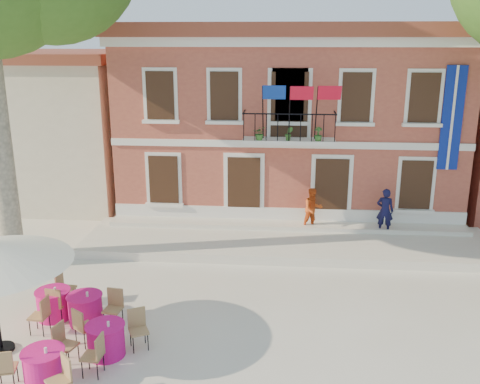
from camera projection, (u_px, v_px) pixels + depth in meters
name	position (u px, v px, depth m)	size (l,w,h in m)	color
ground	(213.00, 305.00, 14.52)	(90.00, 90.00, 0.00)	beige
main_building	(288.00, 115.00, 22.86)	(13.50, 9.59, 7.50)	#B25640
neighbor_west	(41.00, 121.00, 24.89)	(9.40, 9.40, 6.40)	beige
terrace	(286.00, 242.00, 18.53)	(14.00, 3.40, 0.30)	silver
pedestrian_navy	(385.00, 211.00, 18.84)	(0.59, 0.39, 1.62)	#0F0F33
pedestrian_orange	(313.00, 209.00, 19.16)	(0.75, 0.58, 1.53)	#CF4C18
cafe_table_0	(85.00, 308.00, 13.50)	(1.96, 0.90, 0.95)	#CF137F
cafe_table_1	(44.00, 366.00, 11.12)	(1.81, 1.81, 0.95)	#CF137F
cafe_table_3	(54.00, 303.00, 13.75)	(0.90, 1.94, 0.95)	#CF137F
cafe_table_4	(106.00, 338.00, 12.12)	(1.87, 1.68, 0.95)	#CF137F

